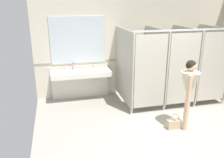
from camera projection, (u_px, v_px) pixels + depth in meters
name	position (u px, v px, depth m)	size (l,w,h in m)	color
ground_plane	(179.00, 136.00, 5.06)	(6.12, 5.83, 0.10)	#9E998E
wall_back	(139.00, 45.00, 7.04)	(6.12, 0.12, 2.92)	beige
wall_back_tile_band	(139.00, 59.00, 7.11)	(6.12, 0.01, 0.06)	#9E937F
vanity_counter	(81.00, 78.00, 6.62)	(1.64, 0.58, 0.99)	silver
mirror_panel	(78.00, 40.00, 6.48)	(1.54, 0.02, 1.30)	silver
bathroom_stalls	(173.00, 64.00, 6.33)	(2.73, 1.53, 2.08)	#B2AD9E
person_standing	(189.00, 87.00, 4.98)	(0.55, 0.55, 1.56)	#DBAD89
handbag	(174.00, 124.00, 5.22)	(0.31, 0.13, 0.36)	tan
soap_dispenser	(73.00, 67.00, 6.55)	(0.07, 0.07, 0.20)	#D899B2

